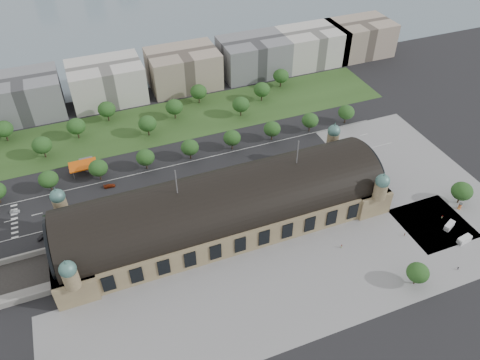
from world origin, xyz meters
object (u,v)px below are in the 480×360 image
object	(u,v)px
parked_car_1	(92,218)
bus_east	(238,170)
van_south	(464,240)
petrol_station	(85,164)
bus_mid	(221,182)
advertising_column	(460,206)
traffic_car_6	(340,149)
van_east	(449,226)
parked_car_3	(73,229)
pedestrian_5	(442,217)
pedestrian_1	(405,234)
parked_car_5	(112,214)
traffic_car_4	(238,174)
parked_car_0	(42,237)
parked_car_2	(128,215)
traffic_car_1	(15,212)
pedestrian_0	(342,246)
traffic_car_2	(87,216)
traffic_car_3	(109,186)
bus_west	(211,177)
parked_car_4	(115,218)
parked_car_6	(151,203)

from	to	relation	value
parked_car_1	bus_east	xyz separation A→B (m)	(75.28, 7.00, 1.24)
parked_car_1	van_south	world-z (taller)	van_south
petrol_station	bus_mid	xyz separation A→B (m)	(62.16, -38.28, -1.35)
advertising_column	van_south	bearing A→B (deg)	-127.00
traffic_car_6	van_east	distance (m)	71.97
petrol_station	parked_car_3	size ratio (longest dim) A/B	2.98
advertising_column	pedestrian_5	world-z (taller)	advertising_column
traffic_car_6	parked_car_1	size ratio (longest dim) A/B	1.14
van_south	pedestrian_1	bearing A→B (deg)	140.77
parked_car_3	parked_car_5	world-z (taller)	parked_car_3
traffic_car_4	van_east	size ratio (longest dim) A/B	0.67
parked_car_1	parked_car_0	bearing A→B (deg)	-102.41
van_east	pedestrian_5	bearing A→B (deg)	51.49
traffic_car_4	parked_car_2	size ratio (longest dim) A/B	0.90
traffic_car_6	bus_east	distance (m)	60.12
parked_car_2	parked_car_3	distance (m)	24.93
traffic_car_1	bus_mid	bearing A→B (deg)	-91.54
van_south	bus_mid	bearing A→B (deg)	129.31
petrol_station	parked_car_0	world-z (taller)	petrol_station
pedestrian_0	pedestrian_1	xyz separation A→B (m)	(30.00, -4.20, 0.02)
parked_car_1	van_south	distance (m)	167.80
bus_mid	van_south	size ratio (longest dim) A/B	1.63
traffic_car_2	pedestrian_1	bearing A→B (deg)	64.02
parked_car_3	parked_car_5	xyz separation A→B (m)	(18.17, 3.27, -0.15)
traffic_car_3	bus_mid	world-z (taller)	bus_mid
traffic_car_2	advertising_column	xyz separation A→B (m)	(165.70, -59.34, 1.07)
traffic_car_3	parked_car_5	size ratio (longest dim) A/B	1.20
parked_car_1	van_east	world-z (taller)	van_east
traffic_car_1	advertising_column	world-z (taller)	advertising_column
bus_west	pedestrian_5	world-z (taller)	bus_west
parked_car_4	traffic_car_1	bearing A→B (deg)	-144.62
traffic_car_4	parked_car_1	bearing A→B (deg)	-85.55
parked_car_5	traffic_car_2	bearing A→B (deg)	-143.46
parked_car_5	pedestrian_5	distance (m)	154.09
traffic_car_1	traffic_car_6	size ratio (longest dim) A/B	0.84
parked_car_3	parked_car_5	size ratio (longest dim) A/B	1.00
bus_mid	van_south	distance (m)	115.10
bus_mid	pedestrian_5	world-z (taller)	bus_mid
traffic_car_3	parked_car_2	size ratio (longest dim) A/B	1.13
parked_car_6	van_south	xyz separation A→B (m)	(122.53, -74.39, 0.73)
parked_car_2	parked_car_3	world-z (taller)	parked_car_3
traffic_car_3	traffic_car_6	xyz separation A→B (m)	(124.14, -15.00, -0.09)
parked_car_3	van_south	bearing A→B (deg)	43.97
traffic_car_6	parked_car_1	bearing A→B (deg)	-85.03
advertising_column	parked_car_2	bearing A→B (deg)	160.39
bus_west	van_south	world-z (taller)	bus_west
traffic_car_1	parked_car_1	xyz separation A→B (m)	(33.49, -17.90, -0.09)
bus_west	parked_car_5	bearing A→B (deg)	95.36
bus_west	parked_car_4	bearing A→B (deg)	99.06
traffic_car_2	parked_car_1	bearing A→B (deg)	36.82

